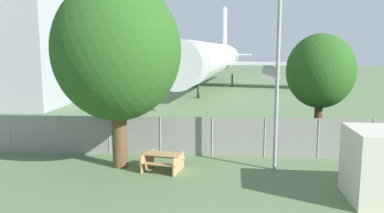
{
  "coord_description": "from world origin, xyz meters",
  "views": [
    {
      "loc": [
        0.01,
        -7.29,
        5.15
      ],
      "look_at": [
        -1.15,
        13.54,
        2.0
      ],
      "focal_mm": 35.0,
      "sensor_mm": 36.0,
      "label": 1
    }
  ],
  "objects_px": {
    "picnic_bench_near_cabin": "(163,160)",
    "tree_near_hangar": "(117,51)",
    "tree_left_of_cabin": "(320,72)",
    "airplane": "(213,59)"
  },
  "relations": [
    {
      "from": "tree_left_of_cabin",
      "to": "airplane",
      "type": "bearing_deg",
      "value": 99.59
    },
    {
      "from": "picnic_bench_near_cabin",
      "to": "tree_near_hangar",
      "type": "bearing_deg",
      "value": 167.06
    },
    {
      "from": "airplane",
      "to": "picnic_bench_near_cabin",
      "type": "relative_size",
      "value": 23.39
    },
    {
      "from": "picnic_bench_near_cabin",
      "to": "tree_near_hangar",
      "type": "distance_m",
      "value": 5.06
    },
    {
      "from": "tree_near_hangar",
      "to": "airplane",
      "type": "bearing_deg",
      "value": 83.51
    },
    {
      "from": "tree_near_hangar",
      "to": "tree_left_of_cabin",
      "type": "bearing_deg",
      "value": 20.18
    },
    {
      "from": "picnic_bench_near_cabin",
      "to": "tree_left_of_cabin",
      "type": "xyz_separation_m",
      "value": [
        7.62,
        3.97,
        3.6
      ]
    },
    {
      "from": "tree_near_hangar",
      "to": "tree_left_of_cabin",
      "type": "height_order",
      "value": "tree_near_hangar"
    },
    {
      "from": "airplane",
      "to": "picnic_bench_near_cabin",
      "type": "distance_m",
      "value": 36.68
    },
    {
      "from": "picnic_bench_near_cabin",
      "to": "tree_near_hangar",
      "type": "xyz_separation_m",
      "value": [
        -1.96,
        0.45,
        4.64
      ]
    }
  ]
}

